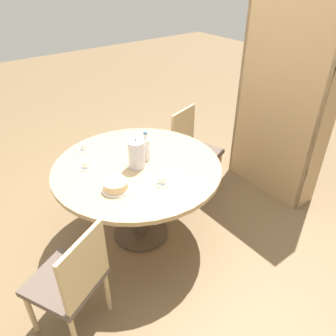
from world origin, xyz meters
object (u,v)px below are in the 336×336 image
at_px(cake_main, 116,186).
at_px(cup_c, 87,165).
at_px(bookshelf, 282,105).
at_px(water_bottle, 146,149).
at_px(chair_a, 72,280).
at_px(chair_b, 193,148).
at_px(cup_a, 163,180).
at_px(cup_b, 85,147).
at_px(coffee_pot, 137,154).

distance_m(cake_main, cup_c, 0.41).
xyz_separation_m(bookshelf, water_bottle, (-0.24, -1.45, -0.10)).
xyz_separation_m(chair_a, chair_b, (-0.82, 1.73, 0.00)).
height_order(chair_a, cup_c, chair_a).
distance_m(cup_a, cup_b, 0.85).
xyz_separation_m(chair_a, cup_a, (-0.17, 0.85, 0.32)).
height_order(coffee_pot, cup_b, coffee_pot).
bearing_deg(chair_b, cup_a, -159.86).
bearing_deg(bookshelf, cup_b, 68.32).
bearing_deg(chair_a, water_bottle, -177.96).
distance_m(chair_a, cup_b, 1.20).
distance_m(coffee_pot, cup_c, 0.42).
bearing_deg(coffee_pot, cup_a, 5.66).
xyz_separation_m(cup_b, cup_c, (0.27, -0.12, 0.00)).
relative_size(chair_a, bookshelf, 0.44).
relative_size(chair_b, cup_c, 6.16).
distance_m(chair_b, cup_c, 1.29).
xyz_separation_m(cup_a, cup_b, (-0.82, -0.24, 0.00)).
bearing_deg(coffee_pot, chair_b, 110.74).
distance_m(chair_a, cake_main, 0.69).
distance_m(water_bottle, cake_main, 0.47).
height_order(bookshelf, cup_b, bookshelf).
bearing_deg(chair_a, cup_c, -151.55).
bearing_deg(coffee_pot, bookshelf, 83.00).
height_order(chair_b, cup_a, chair_b).
relative_size(coffee_pot, cake_main, 1.28).
height_order(bookshelf, cup_c, bookshelf).
xyz_separation_m(chair_b, cake_main, (0.51, -1.21, 0.33)).
relative_size(cake_main, cup_b, 1.51).
distance_m(chair_a, water_bottle, 1.14).
distance_m(water_bottle, cup_a, 0.37).
bearing_deg(water_bottle, cup_a, -14.52).
height_order(cup_b, cup_c, same).
bearing_deg(cup_a, coffee_pot, -174.34).
distance_m(cup_a, cup_c, 0.65).
bearing_deg(water_bottle, bookshelf, 80.53).
bearing_deg(cake_main, cup_c, -174.95).
xyz_separation_m(cake_main, cup_c, (-0.41, -0.04, -0.01)).
distance_m(bookshelf, cup_c, 1.96).
distance_m(water_bottle, cup_c, 0.49).
bearing_deg(cup_b, cup_a, 16.22).
bearing_deg(cup_c, chair_b, 94.84).
bearing_deg(chair_b, chair_a, -170.88).
height_order(cup_a, cup_c, same).
xyz_separation_m(chair_a, cup_b, (-0.99, 0.61, 0.32)).
relative_size(chair_b, cup_b, 6.16).
distance_m(chair_b, cake_main, 1.35).
relative_size(cup_a, cup_c, 1.00).
height_order(cake_main, cup_c, cake_main).
bearing_deg(cup_b, water_bottle, 35.25).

